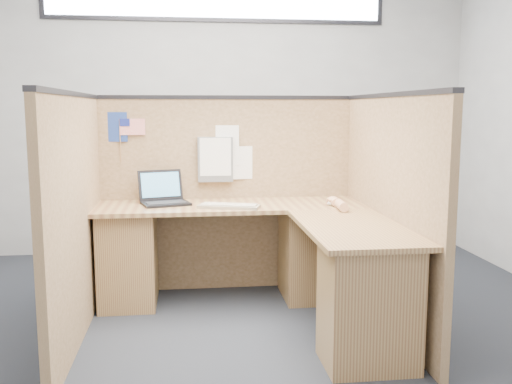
{
  "coord_description": "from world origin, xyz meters",
  "views": [
    {
      "loc": [
        -0.32,
        -3.46,
        1.42
      ],
      "look_at": [
        0.17,
        0.5,
        0.84
      ],
      "focal_mm": 40.0,
      "sensor_mm": 36.0,
      "label": 1
    }
  ],
  "objects": [
    {
      "name": "hand_forearm",
      "position": [
        0.75,
        0.41,
        0.76
      ],
      "size": [
        0.1,
        0.35,
        0.07
      ],
      "color": "tan",
      "rests_on": "l_desk"
    },
    {
      "name": "mouse",
      "position": [
        0.74,
        0.53,
        0.75
      ],
      "size": [
        0.1,
        0.07,
        0.04
      ],
      "primitive_type": "ellipsoid",
      "rotation": [
        0.0,
        0.0,
        0.13
      ],
      "color": "silver",
      "rests_on": "l_desk"
    },
    {
      "name": "paper_right",
      "position": [
        0.14,
        0.97,
        1.01
      ],
      "size": [
        0.2,
        0.03,
        0.26
      ],
      "primitive_type": "cube",
      "rotation": [
        0.0,
        0.0,
        0.14
      ],
      "color": "white",
      "rests_on": "cubicle_partitions"
    },
    {
      "name": "blue_poster",
      "position": [
        -0.84,
        0.97,
        1.29
      ],
      "size": [
        0.17,
        0.03,
        0.22
      ],
      "primitive_type": "cube",
      "rotation": [
        0.0,
        0.0,
        -0.13
      ],
      "color": "navy",
      "rests_on": "cubicle_partitions"
    },
    {
      "name": "wall_front",
      "position": [
        0.0,
        -2.25,
        1.4
      ],
      "size": [
        5.0,
        0.0,
        5.0
      ],
      "primitive_type": "plane",
      "rotation": [
        -1.57,
        0.0,
        0.0
      ],
      "color": "#A0A2A5",
      "rests_on": "floor"
    },
    {
      "name": "wall_back",
      "position": [
        0.0,
        2.25,
        1.4
      ],
      "size": [
        5.0,
        0.0,
        5.0
      ],
      "primitive_type": "plane",
      "rotation": [
        1.57,
        0.0,
        0.0
      ],
      "color": "#A0A2A5",
      "rests_on": "floor"
    },
    {
      "name": "file_holder",
      "position": [
        -0.09,
        0.94,
        1.04
      ],
      "size": [
        0.27,
        0.05,
        0.35
      ],
      "color": "slate",
      "rests_on": "cubicle_partitions"
    },
    {
      "name": "cubicle_partitions",
      "position": [
        0.0,
        0.43,
        0.77
      ],
      "size": [
        2.06,
        1.83,
        1.53
      ],
      "color": "brown",
      "rests_on": "floor"
    },
    {
      "name": "l_desk",
      "position": [
        0.18,
        0.29,
        0.39
      ],
      "size": [
        1.95,
        1.75,
        0.73
      ],
      "color": "brown",
      "rests_on": "floor"
    },
    {
      "name": "laptop",
      "position": [
        -0.47,
        0.78,
        0.79
      ],
      "size": [
        0.39,
        0.4,
        0.24
      ],
      "rotation": [
        0.0,
        0.0,
        0.28
      ],
      "color": "black",
      "rests_on": "l_desk"
    },
    {
      "name": "clerestory_window",
      "position": [
        0.0,
        2.23,
        2.45
      ],
      "size": [
        3.3,
        0.04,
        0.38
      ],
      "color": "#232328",
      "rests_on": "wall_back"
    },
    {
      "name": "paper_left",
      "position": [
        -0.03,
        0.97,
        1.15
      ],
      "size": [
        0.24,
        0.04,
        0.31
      ],
      "primitive_type": "cube",
      "rotation": [
        0.0,
        0.0,
        -0.13
      ],
      "color": "white",
      "rests_on": "cubicle_partitions"
    },
    {
      "name": "american_flag",
      "position": [
        -0.74,
        0.96,
        1.28
      ],
      "size": [
        0.19,
        0.01,
        0.33
      ],
      "color": "olive",
      "rests_on": "cubicle_partitions"
    },
    {
      "name": "keyboard",
      "position": [
        -0.02,
        0.51,
        0.74
      ],
      "size": [
        0.46,
        0.27,
        0.03
      ],
      "rotation": [
        0.0,
        0.0,
        -0.31
      ],
      "color": "gray",
      "rests_on": "l_desk"
    },
    {
      "name": "floor",
      "position": [
        0.0,
        0.0,
        0.0
      ],
      "size": [
        5.0,
        5.0,
        0.0
      ],
      "primitive_type": "plane",
      "color": "black",
      "rests_on": "ground"
    }
  ]
}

